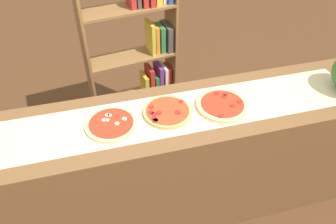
{
  "coord_description": "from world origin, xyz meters",
  "views": [
    {
      "loc": [
        -0.36,
        -1.36,
        2.16
      ],
      "look_at": [
        0.0,
        0.0,
        0.93
      ],
      "focal_mm": 34.94,
      "sensor_mm": 36.0,
      "label": 1
    }
  ],
  "objects_px": {
    "pizza_mushroom_0": "(111,124)",
    "bookshelf": "(143,59)",
    "pizza_pepperoni_2": "(222,105)",
    "pizza_pepperoni_1": "(167,112)"
  },
  "relations": [
    {
      "from": "pizza_mushroom_0",
      "to": "bookshelf",
      "type": "relative_size",
      "value": 0.18
    },
    {
      "from": "pizza_mushroom_0",
      "to": "pizza_pepperoni_2",
      "type": "height_order",
      "value": "pizza_pepperoni_2"
    },
    {
      "from": "pizza_mushroom_0",
      "to": "pizza_pepperoni_1",
      "type": "height_order",
      "value": "same"
    },
    {
      "from": "pizza_pepperoni_2",
      "to": "bookshelf",
      "type": "distance_m",
      "value": 0.95
    },
    {
      "from": "pizza_pepperoni_1",
      "to": "pizza_pepperoni_2",
      "type": "relative_size",
      "value": 0.92
    },
    {
      "from": "pizza_pepperoni_1",
      "to": "pizza_pepperoni_2",
      "type": "height_order",
      "value": "pizza_pepperoni_2"
    },
    {
      "from": "pizza_mushroom_0",
      "to": "pizza_pepperoni_1",
      "type": "bearing_deg",
      "value": 3.24
    },
    {
      "from": "pizza_mushroom_0",
      "to": "pizza_pepperoni_1",
      "type": "xyz_separation_m",
      "value": [
        0.33,
        0.02,
        0.0
      ]
    },
    {
      "from": "pizza_mushroom_0",
      "to": "pizza_pepperoni_2",
      "type": "relative_size",
      "value": 0.95
    },
    {
      "from": "pizza_mushroom_0",
      "to": "bookshelf",
      "type": "height_order",
      "value": "bookshelf"
    }
  ]
}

